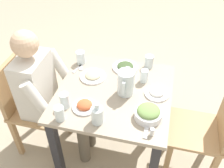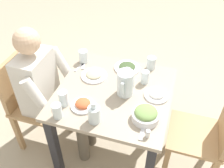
# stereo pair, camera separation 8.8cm
# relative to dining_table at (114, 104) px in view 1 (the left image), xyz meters

# --- Properties ---
(ground_plane) EXTENTS (8.00, 8.00, 0.00)m
(ground_plane) POSITION_rel_dining_table_xyz_m (0.00, 0.00, -0.60)
(ground_plane) COLOR tan
(dining_table) EXTENTS (0.83, 0.83, 0.73)m
(dining_table) POSITION_rel_dining_table_xyz_m (0.00, 0.00, 0.00)
(dining_table) COLOR gray
(dining_table) RESTS_ON ground_plane
(chair_near) EXTENTS (0.40, 0.40, 0.89)m
(chair_near) POSITION_rel_dining_table_xyz_m (0.06, -0.72, -0.10)
(chair_near) COLOR tan
(chair_near) RESTS_ON ground_plane
(chair_far) EXTENTS (0.40, 0.40, 0.89)m
(chair_far) POSITION_rel_dining_table_xyz_m (-0.01, 0.72, -0.10)
(chair_far) COLOR tan
(chair_far) RESTS_ON ground_plane
(diner_near) EXTENTS (0.48, 0.53, 1.18)m
(diner_near) POSITION_rel_dining_table_xyz_m (0.06, -0.52, 0.05)
(diner_near) COLOR silver
(diner_near) RESTS_ON ground_plane
(water_pitcher) EXTENTS (0.16, 0.12, 0.19)m
(water_pitcher) POSITION_rel_dining_table_xyz_m (0.01, 0.08, 0.23)
(water_pitcher) COLOR silver
(water_pitcher) RESTS_ON dining_table
(salad_bowl) EXTENTS (0.18, 0.18, 0.09)m
(salad_bowl) POSITION_rel_dining_table_xyz_m (0.20, 0.27, 0.18)
(salad_bowl) COLOR white
(salad_bowl) RESTS_ON dining_table
(plate_rice_curry) EXTENTS (0.17, 0.17, 0.05)m
(plate_rice_curry) POSITION_rel_dining_table_xyz_m (0.21, -0.16, 0.15)
(plate_rice_curry) COLOR white
(plate_rice_curry) RESTS_ON dining_table
(plate_dolmas) EXTENTS (0.21, 0.21, 0.04)m
(plate_dolmas) POSITION_rel_dining_table_xyz_m (-0.29, 0.02, 0.15)
(plate_dolmas) COLOR white
(plate_dolmas) RESTS_ON dining_table
(plate_yoghurt) EXTENTS (0.18, 0.18, 0.05)m
(plate_yoghurt) POSITION_rel_dining_table_xyz_m (-0.04, 0.31, 0.15)
(plate_yoghurt) COLOR white
(plate_yoghurt) RESTS_ON dining_table
(plate_beans) EXTENTS (0.21, 0.21, 0.04)m
(plate_beans) POSITION_rel_dining_table_xyz_m (-0.12, -0.20, 0.15)
(plate_beans) COLOR white
(plate_beans) RESTS_ON dining_table
(water_glass_far_right) EXTENTS (0.07, 0.07, 0.11)m
(water_glass_far_right) POSITION_rel_dining_table_xyz_m (0.35, -0.28, 0.19)
(water_glass_far_right) COLOR silver
(water_glass_far_right) RESTS_ON dining_table
(water_glass_near_right) EXTENTS (0.07, 0.07, 0.11)m
(water_glass_near_right) POSITION_rel_dining_table_xyz_m (-0.27, -0.35, 0.19)
(water_glass_near_right) COLOR silver
(water_glass_near_right) RESTS_ON dining_table
(water_glass_center) EXTENTS (0.06, 0.06, 0.10)m
(water_glass_center) POSITION_rel_dining_table_xyz_m (-0.16, 0.19, 0.19)
(water_glass_center) COLOR silver
(water_glass_center) RESTS_ON dining_table
(water_glass_near_left) EXTENTS (0.06, 0.06, 0.11)m
(water_glass_near_left) POSITION_rel_dining_table_xyz_m (0.24, -0.29, 0.19)
(water_glass_near_left) COLOR silver
(water_glass_near_left) RESTS_ON dining_table
(water_glass_by_pitcher) EXTENTS (0.07, 0.07, 0.11)m
(water_glass_by_pitcher) POSITION_rel_dining_table_xyz_m (-0.35, 0.20, 0.19)
(water_glass_by_pitcher) COLOR silver
(water_glass_by_pitcher) RESTS_ON dining_table
(oil_carafe) EXTENTS (0.08, 0.08, 0.16)m
(oil_carafe) POSITION_rel_dining_table_xyz_m (0.32, -0.04, 0.19)
(oil_carafe) COLOR silver
(oil_carafe) RESTS_ON dining_table
(salt_shaker) EXTENTS (0.03, 0.03, 0.05)m
(salt_shaker) POSITION_rel_dining_table_xyz_m (0.34, 0.32, 0.16)
(salt_shaker) COLOR white
(salt_shaker) RESTS_ON dining_table
(fork_near) EXTENTS (0.17, 0.03, 0.01)m
(fork_near) POSITION_rel_dining_table_xyz_m (0.30, 0.28, 0.14)
(fork_near) COLOR silver
(fork_near) RESTS_ON dining_table
(knife_near) EXTENTS (0.18, 0.06, 0.01)m
(knife_near) POSITION_rel_dining_table_xyz_m (-0.22, -0.35, 0.14)
(knife_near) COLOR silver
(knife_near) RESTS_ON dining_table
(fork_far) EXTENTS (0.17, 0.08, 0.01)m
(fork_far) POSITION_rel_dining_table_xyz_m (-0.25, -0.35, 0.14)
(fork_far) COLOR silver
(fork_far) RESTS_ON dining_table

